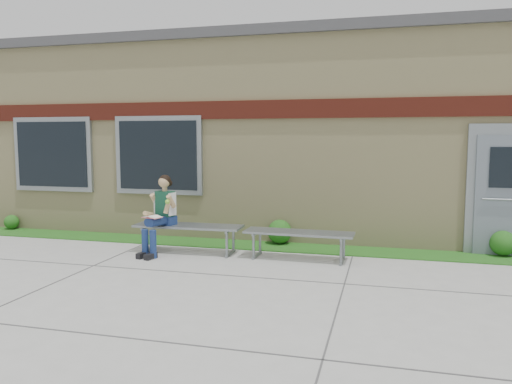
# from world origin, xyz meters

# --- Properties ---
(ground) EXTENTS (80.00, 80.00, 0.00)m
(ground) POSITION_xyz_m (0.00, 0.00, 0.00)
(ground) COLOR #9E9E99
(ground) RESTS_ON ground
(grass_strip) EXTENTS (16.00, 0.80, 0.02)m
(grass_strip) POSITION_xyz_m (0.00, 2.60, 0.01)
(grass_strip) COLOR #295416
(grass_strip) RESTS_ON ground
(school_building) EXTENTS (16.20, 6.22, 4.20)m
(school_building) POSITION_xyz_m (-0.00, 5.99, 2.10)
(school_building) COLOR beige
(school_building) RESTS_ON ground
(bench_left) EXTENTS (1.96, 0.60, 0.50)m
(bench_left) POSITION_xyz_m (-1.87, 1.76, 0.39)
(bench_left) COLOR gray
(bench_left) RESTS_ON ground
(bench_right) EXTENTS (1.86, 0.56, 0.48)m
(bench_right) POSITION_xyz_m (0.13, 1.76, 0.37)
(bench_right) COLOR gray
(bench_right) RESTS_ON ground
(girl) EXTENTS (0.51, 0.86, 1.40)m
(girl) POSITION_xyz_m (-2.31, 1.56, 0.75)
(girl) COLOR navy
(girl) RESTS_ON ground
(shrub_west) EXTENTS (0.32, 0.32, 0.32)m
(shrub_west) POSITION_xyz_m (-6.57, 2.85, 0.18)
(shrub_west) COLOR #295416
(shrub_west) RESTS_ON grass_strip
(shrub_mid) EXTENTS (0.46, 0.46, 0.46)m
(shrub_mid) POSITION_xyz_m (-0.43, 2.85, 0.25)
(shrub_mid) COLOR #295416
(shrub_mid) RESTS_ON grass_strip
(shrub_east) EXTENTS (0.44, 0.44, 0.44)m
(shrub_east) POSITION_xyz_m (3.52, 2.85, 0.24)
(shrub_east) COLOR #295416
(shrub_east) RESTS_ON grass_strip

